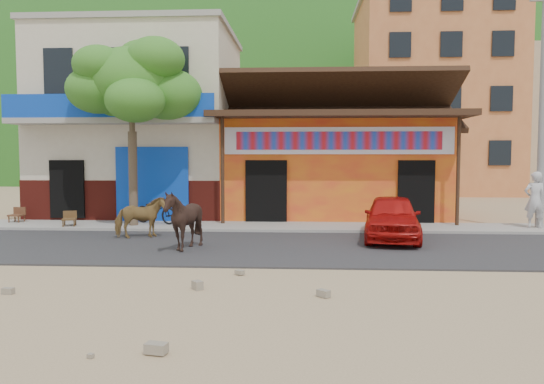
{
  "coord_description": "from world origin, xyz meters",
  "views": [
    {
      "loc": [
        0.85,
        -10.86,
        2.36
      ],
      "look_at": [
        0.03,
        3.0,
        1.4
      ],
      "focal_mm": 35.0,
      "sensor_mm": 36.0,
      "label": 1
    }
  ],
  "objects": [
    {
      "name": "cafe_chair_right",
      "position": [
        -6.56,
        5.42,
        0.56
      ],
      "size": [
        0.51,
        0.51,
        0.89
      ],
      "primitive_type": null,
      "rotation": [
        0.0,
        0.0,
        0.28
      ],
      "color": "#452E17",
      "rests_on": "sidewalk"
    },
    {
      "name": "scooter",
      "position": [
        -4.0,
        6.22,
        0.56
      ],
      "size": [
        1.76,
        1.22,
        0.88
      ],
      "primitive_type": "imported",
      "rotation": [
        0.0,
        0.0,
        1.14
      ],
      "color": "black",
      "rests_on": "sidewalk"
    },
    {
      "name": "tree",
      "position": [
        -4.6,
        5.8,
        3.12
      ],
      "size": [
        3.0,
        3.0,
        6.0
      ],
      "primitive_type": null,
      "color": "#2D721E",
      "rests_on": "sidewalk"
    },
    {
      "name": "pedestrian",
      "position": [
        8.0,
        5.9,
        0.99
      ],
      "size": [
        0.64,
        0.42,
        1.75
      ],
      "primitive_type": "imported",
      "rotation": [
        0.0,
        0.0,
        3.14
      ],
      "color": "silver",
      "rests_on": "sidewalk"
    },
    {
      "name": "apartment_rear",
      "position": [
        18.0,
        30.0,
        5.0
      ],
      "size": [
        8.0,
        8.0,
        10.0
      ],
      "primitive_type": "cube",
      "color": "tan",
      "rests_on": "ground"
    },
    {
      "name": "dance_club",
      "position": [
        2.0,
        10.0,
        1.8
      ],
      "size": [
        8.0,
        6.0,
        3.6
      ],
      "primitive_type": "cube",
      "color": "orange",
      "rests_on": "ground"
    },
    {
      "name": "hillside",
      "position": [
        0.0,
        70.0,
        12.0
      ],
      "size": [
        100.0,
        40.0,
        24.0
      ],
      "primitive_type": "ellipsoid",
      "color": "#194C14",
      "rests_on": "ground"
    },
    {
      "name": "road",
      "position": [
        0.0,
        2.5,
        0.02
      ],
      "size": [
        60.0,
        5.0,
        0.04
      ],
      "primitive_type": "cube",
      "color": "#28282B",
      "rests_on": "ground"
    },
    {
      "name": "ground",
      "position": [
        0.0,
        0.0,
        0.0
      ],
      "size": [
        120.0,
        120.0,
        0.0
      ],
      "primitive_type": "plane",
      "color": "#9E825B",
      "rests_on": "ground"
    },
    {
      "name": "cafe_chair_left",
      "position": [
        -8.8,
        6.34,
        0.58
      ],
      "size": [
        0.45,
        0.45,
        0.92
      ],
      "primitive_type": null,
      "rotation": [
        0.0,
        0.0,
        -0.06
      ],
      "color": "#522B1B",
      "rests_on": "sidewalk"
    },
    {
      "name": "cafe_building",
      "position": [
        -5.5,
        10.0,
        3.5
      ],
      "size": [
        7.0,
        6.0,
        7.0
      ],
      "primitive_type": "cube",
      "color": "beige",
      "rests_on": "ground"
    },
    {
      "name": "sidewalk",
      "position": [
        0.0,
        6.0,
        0.06
      ],
      "size": [
        60.0,
        2.0,
        0.12
      ],
      "primitive_type": "cube",
      "color": "gray",
      "rests_on": "ground"
    },
    {
      "name": "red_car",
      "position": [
        3.3,
        3.85,
        0.66
      ],
      "size": [
        1.96,
        3.8,
        1.24
      ],
      "primitive_type": "imported",
      "rotation": [
        0.0,
        0.0,
        -0.14
      ],
      "color": "#B6100D",
      "rests_on": "road"
    },
    {
      "name": "cow_tan",
      "position": [
        -3.72,
        3.68,
        0.63
      ],
      "size": [
        1.52,
        1.11,
        1.17
      ],
      "primitive_type": "imported",
      "rotation": [
        0.0,
        0.0,
        1.96
      ],
      "color": "olive",
      "rests_on": "road"
    },
    {
      "name": "utility_pole",
      "position": [
        8.2,
        6.0,
        4.12
      ],
      "size": [
        0.24,
        0.24,
        8.0
      ],
      "primitive_type": "cylinder",
      "color": "gray",
      "rests_on": "sidewalk"
    },
    {
      "name": "apartment_front",
      "position": [
        9.0,
        24.0,
        6.0
      ],
      "size": [
        9.0,
        9.0,
        12.0
      ],
      "primitive_type": "cube",
      "color": "#CC723F",
      "rests_on": "ground"
    },
    {
      "name": "cow_dark",
      "position": [
        -2.07,
        1.84,
        0.78
      ],
      "size": [
        1.77,
        1.73,
        1.48
      ],
      "primitive_type": "imported",
      "rotation": [
        0.0,
        0.0,
        -1.02
      ],
      "color": "black",
      "rests_on": "road"
    }
  ]
}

